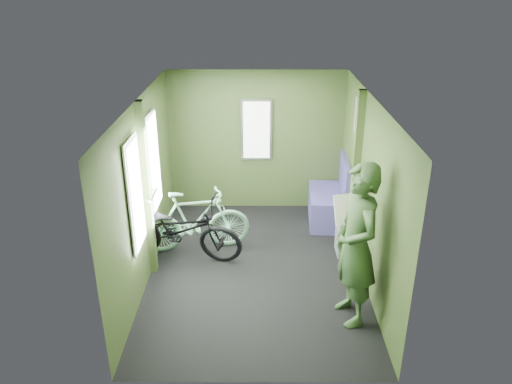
# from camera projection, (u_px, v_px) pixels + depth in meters

# --- Properties ---
(room) EXTENTS (4.00, 4.02, 2.31)m
(room) POSITION_uv_depth(u_px,v_px,m) (253.00, 169.00, 6.14)
(room) COLOR black
(room) RESTS_ON ground
(bicycle_black) EXTENTS (1.89, 1.15, 1.02)m
(bicycle_black) POSITION_uv_depth(u_px,v_px,m) (181.00, 258.00, 6.97)
(bicycle_black) COLOR black
(bicycle_black) RESTS_ON ground
(bicycle_mint) EXTENTS (1.64, 0.81, 0.98)m
(bicycle_mint) POSITION_uv_depth(u_px,v_px,m) (196.00, 250.00, 7.17)
(bicycle_mint) COLOR #92DEB1
(bicycle_mint) RESTS_ON ground
(passenger) EXTENTS (0.60, 0.79, 1.89)m
(passenger) POSITION_uv_depth(u_px,v_px,m) (356.00, 246.00, 5.40)
(passenger) COLOR #37552E
(passenger) RESTS_ON ground
(waste_box) EXTENTS (0.25, 0.35, 0.85)m
(waste_box) POSITION_uv_depth(u_px,v_px,m) (347.00, 227.00, 6.92)
(waste_box) COLOR gray
(waste_box) RESTS_ON ground
(bench_seat) EXTENTS (0.61, 1.03, 1.05)m
(bench_seat) POSITION_uv_depth(u_px,v_px,m) (329.00, 203.00, 7.88)
(bench_seat) COLOR navy
(bench_seat) RESTS_ON ground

